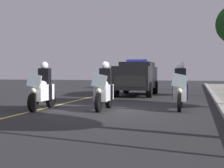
# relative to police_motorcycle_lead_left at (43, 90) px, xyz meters

# --- Properties ---
(ground_plane) EXTENTS (80.00, 80.00, 0.00)m
(ground_plane) POSITION_rel_police_motorcycle_lead_left_xyz_m (-0.83, 2.31, -0.70)
(ground_plane) COLOR #28282B
(curb_strip) EXTENTS (48.00, 0.24, 0.15)m
(curb_strip) POSITION_rel_police_motorcycle_lead_left_xyz_m (-0.83, 6.23, -0.62)
(curb_strip) COLOR #B7B5AD
(curb_strip) RESTS_ON ground
(lane_stripe_center) EXTENTS (48.00, 0.12, 0.01)m
(lane_stripe_center) POSITION_rel_police_motorcycle_lead_left_xyz_m (-0.83, -0.12, -0.70)
(lane_stripe_center) COLOR #E0D14C
(lane_stripe_center) RESTS_ON ground
(police_motorcycle_lead_left) EXTENTS (2.14, 0.57, 1.72)m
(police_motorcycle_lead_left) POSITION_rel_police_motorcycle_lead_left_xyz_m (0.00, 0.00, 0.00)
(police_motorcycle_lead_left) COLOR black
(police_motorcycle_lead_left) RESTS_ON ground
(police_motorcycle_lead_right) EXTENTS (2.14, 0.57, 1.72)m
(police_motorcycle_lead_right) POSITION_rel_police_motorcycle_lead_left_xyz_m (-0.45, 2.16, 0.00)
(police_motorcycle_lead_right) COLOR black
(police_motorcycle_lead_right) RESTS_ON ground
(police_motorcycle_trailing) EXTENTS (2.14, 0.57, 1.72)m
(police_motorcycle_trailing) POSITION_rel_police_motorcycle_lead_left_xyz_m (-1.16, 4.78, 0.00)
(police_motorcycle_trailing) COLOR black
(police_motorcycle_trailing) RESTS_ON ground
(police_suv) EXTENTS (4.94, 2.15, 2.05)m
(police_suv) POSITION_rel_police_motorcycle_lead_left_xyz_m (-8.12, 2.01, 0.37)
(police_suv) COLOR black
(police_suv) RESTS_ON ground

